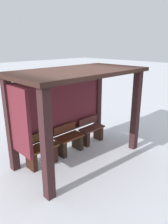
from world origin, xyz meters
name	(u,v)px	position (x,y,z in m)	size (l,w,h in m)	color
ground_plane	(80,157)	(0.00, 0.00, 0.00)	(60.00, 60.00, 0.00)	silver
bus_shelter	(70,95)	(-0.11, 0.21, 1.67)	(3.29, 1.75, 2.30)	#351C1D
bench_left_inside	(41,152)	(-0.89, 0.42, 0.34)	(0.79, 0.41, 0.78)	#543418
bench_center_inside	(69,141)	(0.00, 0.42, 0.33)	(0.79, 0.42, 0.76)	#572715
bench_right_inside	(91,132)	(0.89, 0.42, 0.33)	(0.79, 0.36, 0.76)	#552A25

